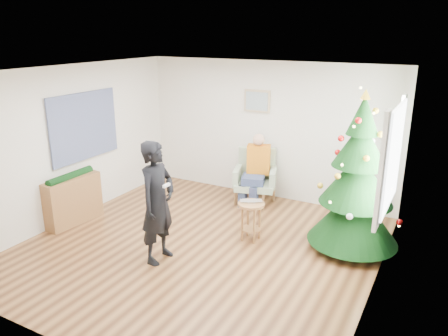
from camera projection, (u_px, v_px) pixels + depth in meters
The scene contains 19 objects.
floor at pixel (199, 247), 6.58m from camera, with size 5.00×5.00×0.00m, color brown.
ceiling at pixel (196, 72), 5.79m from camera, with size 5.00×5.00×0.00m, color white.
wall_back at pixel (267, 131), 8.28m from camera, with size 5.00×5.00×0.00m, color silver.
wall_front at pixel (58, 234), 4.09m from camera, with size 5.00×5.00×0.00m, color silver.
wall_left at pixel (71, 144), 7.32m from camera, with size 5.00×5.00×0.00m, color silver.
wall_right at pixel (381, 195), 5.06m from camera, with size 5.00×5.00×0.00m, color silver.
window_panel at pixel (393, 157), 5.85m from camera, with size 0.04×1.30×1.40m, color white.
curtains at pixel (391, 157), 5.86m from camera, with size 0.05×1.75×1.50m.
christmas_tree at pixel (357, 181), 6.23m from camera, with size 1.32×1.32×2.38m.
stool at pixel (251, 221), 6.73m from camera, with size 0.41×0.41×0.61m.
laptop at pixel (251, 202), 6.63m from camera, with size 0.34×0.22×0.03m, color silver.
armchair at pixel (255, 183), 8.21m from camera, with size 0.90×0.87×1.00m.
seated_person at pixel (256, 169), 8.06m from camera, with size 0.51×0.67×1.31m.
standing_man at pixel (158, 202), 5.99m from camera, with size 0.63×0.42×1.74m, color black.
game_controller at pixel (166, 185), 5.79m from camera, with size 0.04×0.13×0.04m, color white.
console at pixel (73, 200), 7.31m from camera, with size 0.30×1.00×0.80m, color brown.
garland at pixel (70, 177), 7.19m from camera, with size 0.14×0.14×0.90m, color black.
tapestry at pixel (84, 126), 7.48m from camera, with size 0.03×1.50×1.15m, color black.
framed_picture at pixel (257, 101), 8.18m from camera, with size 0.52×0.05×0.42m.
Camera 1 is at (3.13, -5.02, 3.14)m, focal length 35.00 mm.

